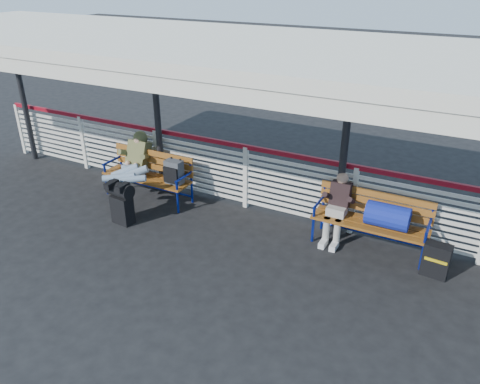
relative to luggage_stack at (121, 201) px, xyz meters
The scene contains 9 objects.
ground 1.73m from the luggage_stack, 12.42° to the right, with size 60.00×60.00×0.00m, color black.
fence 2.26m from the luggage_stack, 43.28° to the left, with size 12.08×0.08×1.24m.
canopy 3.13m from the luggage_stack, 17.23° to the left, with size 12.60×3.60×3.16m.
luggage_stack is the anchor object (origin of this frame).
bench_left 1.05m from the luggage_stack, 90.53° to the left, with size 1.80×0.56×0.92m.
bench_right 4.34m from the luggage_stack, 16.18° to the left, with size 1.80×0.56×0.92m.
traveler_man 0.81m from the luggage_stack, 116.70° to the left, with size 0.93×1.64×0.77m.
companion_person 3.67m from the luggage_stack, 19.20° to the left, with size 0.32×0.66×1.15m.
suitcase_side 5.15m from the luggage_stack, 10.20° to the left, with size 0.39×0.26×0.52m.
Camera 1 is at (3.56, -5.06, 4.11)m, focal length 35.00 mm.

